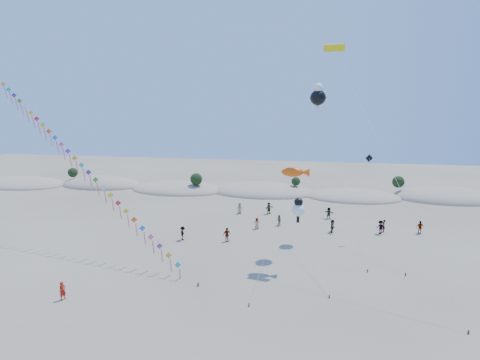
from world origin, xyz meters
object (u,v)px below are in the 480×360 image
at_px(flyer_foreground, 63,291).
at_px(fish_kite, 296,172).
at_px(parafoil_kite, 337,54).
at_px(kite_train, 79,163).

bearing_deg(flyer_foreground, fish_kite, -36.92).
distance_m(parafoil_kite, flyer_foreground, 34.70).
xyz_separation_m(fish_kite, flyer_foreground, (-20.04, -10.80, -9.18)).
bearing_deg(parafoil_kite, flyer_foreground, -149.75).
bearing_deg(fish_kite, flyer_foreground, -151.68).
xyz_separation_m(parafoil_kite, flyer_foreground, (-23.83, -13.90, -21.05)).
distance_m(kite_train, fish_kite, 24.68).
relative_size(kite_train, flyer_foreground, 17.69).
height_order(kite_train, flyer_foreground, kite_train).
distance_m(fish_kite, parafoil_kite, 12.84).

